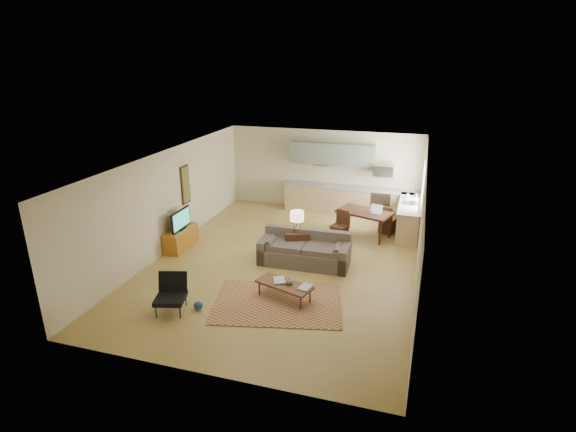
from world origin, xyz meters
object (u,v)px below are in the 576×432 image
(coffee_table, at_px, (284,291))
(armchair, at_px, (170,295))
(dining_table, at_px, (364,224))
(sofa, at_px, (304,249))
(console_table, at_px, (297,245))
(tv_credenza, at_px, (181,238))

(coffee_table, bearing_deg, armchair, -132.26)
(dining_table, bearing_deg, coffee_table, -86.87)
(sofa, relative_size, console_table, 3.26)
(sofa, height_order, coffee_table, sofa)
(coffee_table, relative_size, tv_credenza, 1.06)
(coffee_table, distance_m, console_table, 2.15)
(coffee_table, height_order, console_table, console_table)
(coffee_table, distance_m, armchair, 2.40)
(tv_credenza, relative_size, dining_table, 0.79)
(sofa, height_order, armchair, sofa)
(armchair, bearing_deg, dining_table, 43.31)
(sofa, xyz_separation_m, dining_table, (1.19, 2.30, -0.03))
(sofa, bearing_deg, armchair, -125.67)
(coffee_table, xyz_separation_m, armchair, (-2.08, -1.17, 0.20))
(armchair, bearing_deg, coffee_table, 14.08)
(armchair, height_order, tv_credenza, armchair)
(sofa, relative_size, coffee_table, 1.88)
(armchair, xyz_separation_m, dining_table, (3.25, 5.28, -0.01))
(armchair, distance_m, dining_table, 6.20)
(console_table, relative_size, dining_table, 0.48)
(sofa, bearing_deg, coffee_table, -90.23)
(armchair, bearing_deg, tv_credenza, 100.80)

